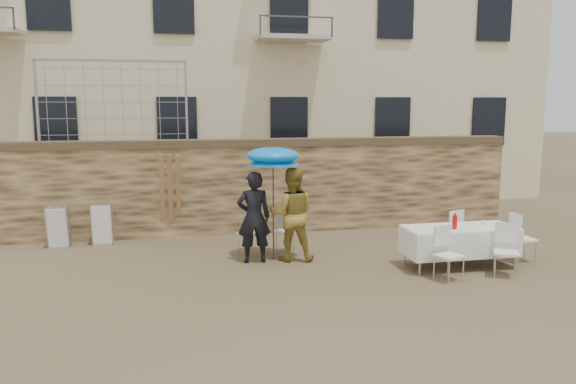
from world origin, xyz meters
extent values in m
plane|color=brown|center=(0.00, 0.00, 0.00)|extent=(80.00, 80.00, 0.00)
cube|color=olive|center=(0.00, 5.00, 1.10)|extent=(13.00, 0.50, 2.20)
imported|color=black|center=(-0.23, 2.40, 0.89)|extent=(0.66, 0.44, 1.79)
imported|color=gold|center=(0.52, 2.40, 0.92)|extent=(1.02, 0.86, 1.84)
cylinder|color=#3F3F44|center=(0.17, 2.50, 0.95)|extent=(0.03, 0.03, 1.91)
cone|color=#0978CF|center=(0.17, 2.50, 2.02)|extent=(1.06, 1.06, 0.22)
cube|color=white|center=(3.53, 1.30, 0.75)|extent=(2.10, 0.85, 0.05)
cylinder|color=silver|center=(2.58, 0.96, 0.37)|extent=(0.04, 0.04, 0.74)
cylinder|color=silver|center=(4.48, 0.96, 0.37)|extent=(0.04, 0.04, 0.74)
cylinder|color=silver|center=(2.58, 1.65, 0.37)|extent=(0.04, 0.04, 0.74)
cylinder|color=silver|center=(4.48, 1.65, 0.37)|extent=(0.04, 0.04, 0.74)
cylinder|color=red|center=(3.33, 1.15, 0.91)|extent=(0.09, 0.09, 0.26)
camera|label=1|loc=(-1.71, -8.16, 3.09)|focal=35.00mm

